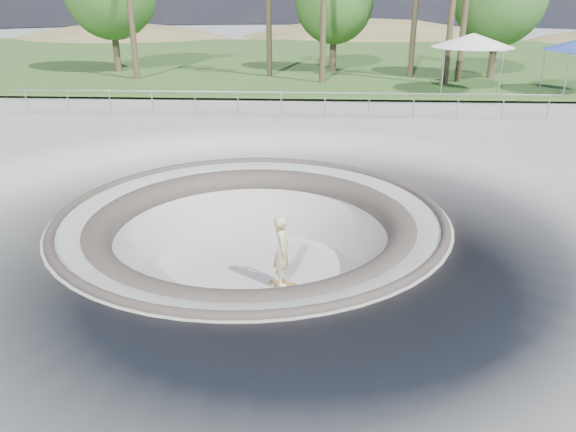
% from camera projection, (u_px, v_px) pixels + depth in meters
% --- Properties ---
extents(ground, '(180.00, 180.00, 0.00)m').
position_uv_depth(ground, '(251.00, 214.00, 14.84)').
color(ground, '#B0AFAB').
rests_on(ground, ground).
extents(skate_bowl, '(14.00, 14.00, 4.10)m').
position_uv_depth(skate_bowl, '(253.00, 275.00, 15.52)').
color(skate_bowl, '#B0AFAB').
rests_on(skate_bowl, ground).
extents(grass_strip, '(180.00, 36.00, 0.12)m').
position_uv_depth(grass_strip, '(299.00, 59.00, 46.22)').
color(grass_strip, '#355D25').
rests_on(grass_strip, ground).
extents(distant_hills, '(103.20, 45.00, 28.60)m').
position_uv_depth(distant_hills, '(335.00, 97.00, 70.19)').
color(distant_hills, brown).
rests_on(distant_hills, ground).
extents(safety_railing, '(25.00, 0.06, 1.03)m').
position_uv_depth(safety_railing, '(281.00, 103.00, 25.68)').
color(safety_railing, '#989CA0').
rests_on(safety_railing, ground).
extents(skateboard, '(0.77, 0.38, 0.08)m').
position_uv_depth(skateboard, '(282.00, 283.00, 15.11)').
color(skateboard, '#8F5E39').
rests_on(skateboard, ground).
extents(skater, '(0.50, 0.72, 1.92)m').
position_uv_depth(skater, '(282.00, 251.00, 14.75)').
color(skater, beige).
rests_on(skater, skateboard).
extents(canopy_white, '(6.04, 6.04, 3.10)m').
position_uv_depth(canopy_white, '(473.00, 40.00, 29.87)').
color(canopy_white, '#989CA0').
rests_on(canopy_white, ground).
extents(bushy_tree_mid, '(5.26, 4.78, 7.59)m').
position_uv_depth(bushy_tree_mid, '(334.00, 0.00, 37.11)').
color(bushy_tree_mid, brown).
rests_on(bushy_tree_mid, ground).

